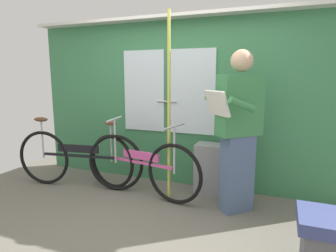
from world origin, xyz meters
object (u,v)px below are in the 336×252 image
object	(u,v)px
trash_bin_by_wall	(209,169)
passenger_reading_newspaper	(238,129)
bicycle_leaning_behind	(140,165)
bicycle_near_door	(78,158)
handrail_pole	(169,110)

from	to	relation	value
trash_bin_by_wall	passenger_reading_newspaper	bearing A→B (deg)	-43.83
bicycle_leaning_behind	passenger_reading_newspaper	xyz separation A→B (m)	(1.17, -0.00, 0.54)
bicycle_near_door	handrail_pole	world-z (taller)	handrail_pole
passenger_reading_newspaper	trash_bin_by_wall	bearing A→B (deg)	-88.06
bicycle_near_door	bicycle_leaning_behind	xyz separation A→B (m)	(0.89, 0.07, -0.01)
bicycle_near_door	handrail_pole	bearing A→B (deg)	-6.42
bicycle_near_door	trash_bin_by_wall	size ratio (longest dim) A/B	2.79
bicycle_near_door	passenger_reading_newspaper	bearing A→B (deg)	-7.10
bicycle_near_door	passenger_reading_newspaper	world-z (taller)	passenger_reading_newspaper
handrail_pole	trash_bin_by_wall	bearing A→B (deg)	44.44
passenger_reading_newspaper	bicycle_leaning_behind	bearing A→B (deg)	-44.44
trash_bin_by_wall	bicycle_near_door	bearing A→B (deg)	-165.13
trash_bin_by_wall	bicycle_leaning_behind	bearing A→B (deg)	-154.48
bicycle_leaning_behind	trash_bin_by_wall	world-z (taller)	bicycle_leaning_behind
trash_bin_by_wall	handrail_pole	size ratio (longest dim) A/B	0.29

